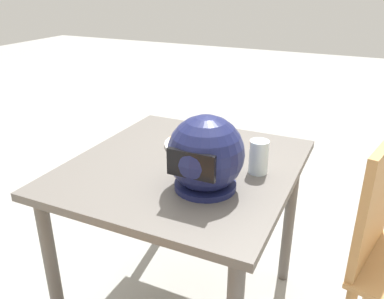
{
  "coord_description": "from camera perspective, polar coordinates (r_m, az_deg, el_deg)",
  "views": [
    {
      "loc": [
        -0.61,
        1.22,
        1.38
      ],
      "look_at": [
        0.01,
        -0.09,
        0.74
      ],
      "focal_mm": 37.1,
      "sensor_mm": 36.0,
      "label": 1
    }
  ],
  "objects": [
    {
      "name": "dining_table",
      "position": [
        1.56,
        -1.21,
        -5.38
      ],
      "size": [
        0.83,
        0.9,
        0.72
      ],
      "color": "#5B5651",
      "rests_on": "ground"
    },
    {
      "name": "drinking_glass",
      "position": [
        1.44,
        9.56,
        -1.05
      ],
      "size": [
        0.07,
        0.07,
        0.12
      ],
      "primitive_type": "cylinder",
      "color": "silver",
      "rests_on": "dining_table"
    },
    {
      "name": "pizza",
      "position": [
        1.67,
        1.12,
        1.34
      ],
      "size": [
        0.26,
        0.26,
        0.05
      ],
      "color": "tan",
      "rests_on": "pizza_plate"
    },
    {
      "name": "motorcycle_helmet",
      "position": [
        1.29,
        1.96,
        -0.8
      ],
      "size": [
        0.26,
        0.26,
        0.26
      ],
      "color": "#191E4C",
      "rests_on": "dining_table"
    },
    {
      "name": "pizza_plate",
      "position": [
        1.68,
        1.12,
        0.77
      ],
      "size": [
        0.3,
        0.3,
        0.01
      ],
      "primitive_type": "cylinder",
      "color": "white",
      "rests_on": "dining_table"
    }
  ]
}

